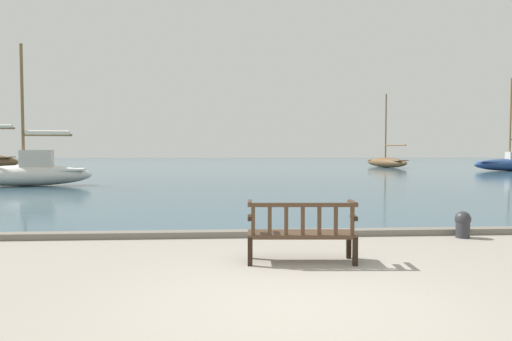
{
  "coord_description": "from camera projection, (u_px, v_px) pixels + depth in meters",
  "views": [
    {
      "loc": [
        -0.79,
        -4.92,
        1.69
      ],
      "look_at": [
        0.16,
        10.0,
        1.0
      ],
      "focal_mm": 32.0,
      "sensor_mm": 36.0,
      "label": 1
    }
  ],
  "objects": [
    {
      "name": "ground_plane",
      "position": [
        299.0,
        303.0,
        5.04
      ],
      "size": [
        160.0,
        160.0,
        0.0
      ],
      "primitive_type": "plane",
      "color": "gray"
    },
    {
      "name": "harbor_water",
      "position": [
        234.0,
        165.0,
        48.9
      ],
      "size": [
        100.0,
        80.0,
        0.08
      ],
      "primitive_type": "cube",
      "color": "#385666",
      "rests_on": "ground"
    },
    {
      "name": "quay_edge_kerb",
      "position": [
        268.0,
        233.0,
        8.87
      ],
      "size": [
        40.0,
        0.3,
        0.12
      ],
      "primitive_type": "cube",
      "color": "slate",
      "rests_on": "ground"
    },
    {
      "name": "park_bench",
      "position": [
        301.0,
        231.0,
        6.8
      ],
      "size": [
        1.63,
        0.61,
        0.92
      ],
      "color": "black",
      "rests_on": "ground"
    },
    {
      "name": "sailboat_mid_starboard",
      "position": [
        512.0,
        163.0,
        34.22
      ],
      "size": [
        5.71,
        1.6,
        6.91
      ],
      "color": "navy",
      "rests_on": "harbor_water"
    },
    {
      "name": "sailboat_mid_port",
      "position": [
        28.0,
        172.0,
        20.12
      ],
      "size": [
        5.56,
        2.06,
        6.22
      ],
      "color": "silver",
      "rests_on": "harbor_water"
    },
    {
      "name": "sailboat_outer_port",
      "position": [
        386.0,
        162.0,
        40.99
      ],
      "size": [
        2.76,
        5.96,
        6.58
      ],
      "color": "brown",
      "rests_on": "harbor_water"
    },
    {
      "name": "mooring_bollard",
      "position": [
        463.0,
        223.0,
        8.72
      ],
      "size": [
        0.3,
        0.3,
        0.51
      ],
      "color": "#2D2D33",
      "rests_on": "ground"
    }
  ]
}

